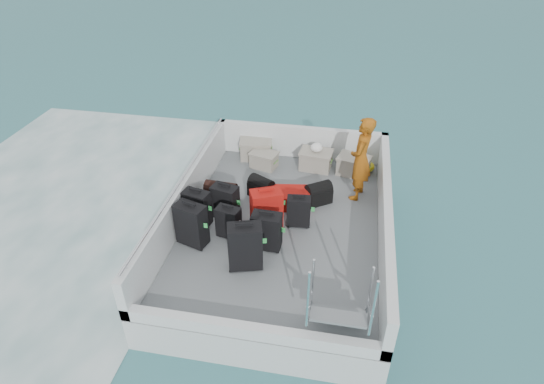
{
  "coord_description": "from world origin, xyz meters",
  "views": [
    {
      "loc": [
        0.98,
        -6.19,
        5.54
      ],
      "look_at": [
        -0.24,
        0.39,
        1.0
      ],
      "focal_mm": 30.0,
      "sensor_mm": 36.0,
      "label": 1
    }
  ],
  "objects_px": {
    "suitcase_6": "(267,232)",
    "suitcase_7": "(299,212)",
    "crate_2": "(316,161)",
    "suitcase_3": "(245,247)",
    "passenger": "(361,159)",
    "suitcase_8": "(289,198)",
    "crate_1": "(264,160)",
    "suitcase_2": "(225,202)",
    "crate_3": "(353,166)",
    "suitcase_1": "(197,209)",
    "suitcase_4": "(229,223)",
    "suitcase_0": "(191,225)",
    "crate_0": "(256,149)",
    "suitcase_5": "(266,209)"
  },
  "relations": [
    {
      "from": "suitcase_3",
      "to": "suitcase_7",
      "type": "relative_size",
      "value": 1.38
    },
    {
      "from": "suitcase_3",
      "to": "suitcase_6",
      "type": "xyz_separation_m",
      "value": [
        0.23,
        0.5,
        -0.06
      ]
    },
    {
      "from": "suitcase_2",
      "to": "suitcase_0",
      "type": "bearing_deg",
      "value": -99.88
    },
    {
      "from": "suitcase_4",
      "to": "suitcase_7",
      "type": "xyz_separation_m",
      "value": [
        1.1,
        0.52,
        -0.01
      ]
    },
    {
      "from": "suitcase_5",
      "to": "suitcase_7",
      "type": "height_order",
      "value": "suitcase_5"
    },
    {
      "from": "crate_2",
      "to": "passenger",
      "type": "bearing_deg",
      "value": -44.56
    },
    {
      "from": "suitcase_0",
      "to": "suitcase_7",
      "type": "relative_size",
      "value": 1.34
    },
    {
      "from": "suitcase_0",
      "to": "suitcase_1",
      "type": "bearing_deg",
      "value": 116.04
    },
    {
      "from": "crate_1",
      "to": "suitcase_3",
      "type": "bearing_deg",
      "value": -83.97
    },
    {
      "from": "suitcase_1",
      "to": "crate_3",
      "type": "relative_size",
      "value": 1.11
    },
    {
      "from": "crate_3",
      "to": "crate_0",
      "type": "bearing_deg",
      "value": 171.72
    },
    {
      "from": "suitcase_2",
      "to": "suitcase_7",
      "type": "distance_m",
      "value": 1.29
    },
    {
      "from": "suitcase_1",
      "to": "suitcase_4",
      "type": "relative_size",
      "value": 1.16
    },
    {
      "from": "suitcase_3",
      "to": "crate_3",
      "type": "xyz_separation_m",
      "value": [
        1.52,
        3.05,
        -0.21
      ]
    },
    {
      "from": "suitcase_2",
      "to": "suitcase_8",
      "type": "relative_size",
      "value": 0.86
    },
    {
      "from": "crate_0",
      "to": "crate_3",
      "type": "distance_m",
      "value": 2.11
    },
    {
      "from": "crate_2",
      "to": "suitcase_1",
      "type": "bearing_deg",
      "value": -128.77
    },
    {
      "from": "suitcase_8",
      "to": "crate_1",
      "type": "bearing_deg",
      "value": 21.33
    },
    {
      "from": "suitcase_3",
      "to": "crate_2",
      "type": "bearing_deg",
      "value": 60.43
    },
    {
      "from": "suitcase_3",
      "to": "passenger",
      "type": "relative_size",
      "value": 0.48
    },
    {
      "from": "suitcase_1",
      "to": "crate_1",
      "type": "distance_m",
      "value": 2.24
    },
    {
      "from": "suitcase_8",
      "to": "crate_0",
      "type": "bearing_deg",
      "value": 22.46
    },
    {
      "from": "suitcase_6",
      "to": "crate_2",
      "type": "distance_m",
      "value": 2.68
    },
    {
      "from": "suitcase_0",
      "to": "suitcase_2",
      "type": "distance_m",
      "value": 0.85
    },
    {
      "from": "suitcase_8",
      "to": "suitcase_5",
      "type": "bearing_deg",
      "value": 149.05
    },
    {
      "from": "suitcase_0",
      "to": "crate_0",
      "type": "height_order",
      "value": "suitcase_0"
    },
    {
      "from": "suitcase_0",
      "to": "suitcase_8",
      "type": "relative_size",
      "value": 1.01
    },
    {
      "from": "suitcase_2",
      "to": "crate_1",
      "type": "height_order",
      "value": "suitcase_2"
    },
    {
      "from": "suitcase_1",
      "to": "passenger",
      "type": "distance_m",
      "value": 3.05
    },
    {
      "from": "suitcase_4",
      "to": "crate_2",
      "type": "distance_m",
      "value": 2.74
    },
    {
      "from": "suitcase_6",
      "to": "suitcase_8",
      "type": "distance_m",
      "value": 1.26
    },
    {
      "from": "suitcase_4",
      "to": "suitcase_0",
      "type": "bearing_deg",
      "value": -140.04
    },
    {
      "from": "suitcase_1",
      "to": "crate_1",
      "type": "relative_size",
      "value": 1.3
    },
    {
      "from": "suitcase_4",
      "to": "suitcase_6",
      "type": "relative_size",
      "value": 0.88
    },
    {
      "from": "suitcase_7",
      "to": "suitcase_6",
      "type": "bearing_deg",
      "value": -127.72
    },
    {
      "from": "suitcase_3",
      "to": "crate_2",
      "type": "distance_m",
      "value": 3.22
    },
    {
      "from": "suitcase_2",
      "to": "suitcase_8",
      "type": "xyz_separation_m",
      "value": [
        1.04,
        0.58,
        -0.17
      ]
    },
    {
      "from": "suitcase_3",
      "to": "suitcase_8",
      "type": "height_order",
      "value": "suitcase_3"
    },
    {
      "from": "suitcase_1",
      "to": "suitcase_2",
      "type": "bearing_deg",
      "value": 46.16
    },
    {
      "from": "crate_2",
      "to": "suitcase_4",
      "type": "bearing_deg",
      "value": -115.74
    },
    {
      "from": "suitcase_6",
      "to": "suitcase_7",
      "type": "distance_m",
      "value": 0.8
    },
    {
      "from": "suitcase_4",
      "to": "crate_1",
      "type": "distance_m",
      "value": 2.34
    },
    {
      "from": "suitcase_4",
      "to": "suitcase_8",
      "type": "height_order",
      "value": "suitcase_4"
    },
    {
      "from": "suitcase_0",
      "to": "suitcase_3",
      "type": "bearing_deg",
      "value": -3.59
    },
    {
      "from": "suitcase_4",
      "to": "passenger",
      "type": "bearing_deg",
      "value": 50.25
    },
    {
      "from": "suitcase_1",
      "to": "passenger",
      "type": "relative_size",
      "value": 0.41
    },
    {
      "from": "crate_1",
      "to": "crate_3",
      "type": "height_order",
      "value": "crate_3"
    },
    {
      "from": "crate_0",
      "to": "suitcase_4",
      "type": "bearing_deg",
      "value": -87.36
    },
    {
      "from": "suitcase_2",
      "to": "suitcase_7",
      "type": "height_order",
      "value": "suitcase_2"
    },
    {
      "from": "suitcase_0",
      "to": "suitcase_1",
      "type": "distance_m",
      "value": 0.51
    }
  ]
}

